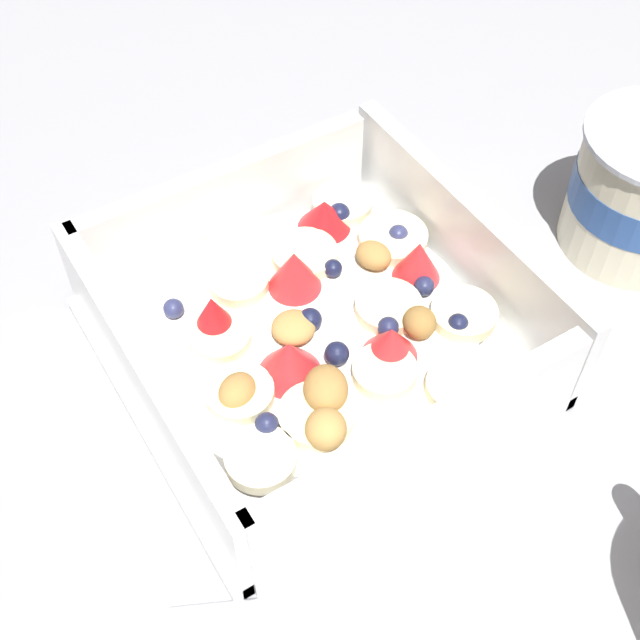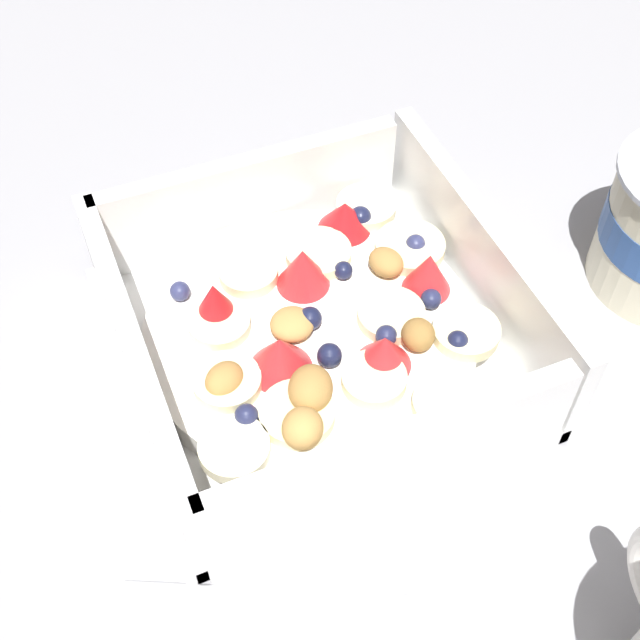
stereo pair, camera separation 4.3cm
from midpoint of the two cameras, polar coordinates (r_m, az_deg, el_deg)
name	(u,v)px [view 1 (the left image)]	position (r m, az deg, el deg)	size (l,w,h in m)	color
ground_plane	(311,357)	(0.45, -3.35, -2.66)	(2.40, 2.40, 0.00)	#9E9EA3
fruit_bowl	(322,330)	(0.43, -2.71, -0.84)	(0.20, 0.20, 0.06)	white
spoon	(451,582)	(0.39, 5.60, -17.47)	(0.09, 0.16, 0.01)	silver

